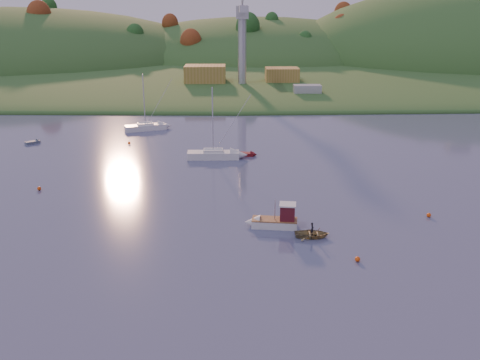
{
  "coord_description": "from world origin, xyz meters",
  "views": [
    {
      "loc": [
        -0.66,
        -23.85,
        22.95
      ],
      "look_at": [
        0.25,
        38.84,
        2.26
      ],
      "focal_mm": 40.0,
      "sensor_mm": 36.0,
      "label": 1
    }
  ],
  "objects_px": {
    "fishing_boat": "(271,220)",
    "sailboat_far": "(145,126)",
    "canoe": "(312,234)",
    "red_tender": "(249,154)",
    "grey_dinghy": "(35,142)",
    "sailboat_near": "(213,154)"
  },
  "relations": [
    {
      "from": "sailboat_near",
      "to": "grey_dinghy",
      "type": "height_order",
      "value": "sailboat_near"
    },
    {
      "from": "sailboat_near",
      "to": "canoe",
      "type": "distance_m",
      "value": 31.85
    },
    {
      "from": "canoe",
      "to": "red_tender",
      "type": "distance_m",
      "value": 31.81
    },
    {
      "from": "fishing_boat",
      "to": "canoe",
      "type": "bearing_deg",
      "value": 153.23
    },
    {
      "from": "canoe",
      "to": "grey_dinghy",
      "type": "distance_m",
      "value": 58.37
    },
    {
      "from": "canoe",
      "to": "sailboat_near",
      "type": "bearing_deg",
      "value": 22.17
    },
    {
      "from": "sailboat_near",
      "to": "red_tender",
      "type": "bearing_deg",
      "value": 14.42
    },
    {
      "from": "sailboat_near",
      "to": "canoe",
      "type": "bearing_deg",
      "value": -69.99
    },
    {
      "from": "sailboat_far",
      "to": "red_tender",
      "type": "height_order",
      "value": "sailboat_far"
    },
    {
      "from": "red_tender",
      "to": "fishing_boat",
      "type": "bearing_deg",
      "value": -77.41
    },
    {
      "from": "sailboat_near",
      "to": "grey_dinghy",
      "type": "xyz_separation_m",
      "value": [
        -31.23,
        10.27,
        -0.51
      ]
    },
    {
      "from": "fishing_boat",
      "to": "grey_dinghy",
      "type": "height_order",
      "value": "fishing_boat"
    },
    {
      "from": "sailboat_near",
      "to": "red_tender",
      "type": "distance_m",
      "value": 5.8
    },
    {
      "from": "sailboat_far",
      "to": "canoe",
      "type": "height_order",
      "value": "sailboat_far"
    },
    {
      "from": "fishing_boat",
      "to": "sailboat_far",
      "type": "distance_m",
      "value": 51.45
    },
    {
      "from": "grey_dinghy",
      "to": "sailboat_near",
      "type": "bearing_deg",
      "value": -61.31
    },
    {
      "from": "fishing_boat",
      "to": "red_tender",
      "type": "relative_size",
      "value": 1.6
    },
    {
      "from": "sailboat_far",
      "to": "red_tender",
      "type": "bearing_deg",
      "value": -64.25
    },
    {
      "from": "fishing_boat",
      "to": "sailboat_far",
      "type": "height_order",
      "value": "sailboat_far"
    },
    {
      "from": "canoe",
      "to": "sailboat_far",
      "type": "bearing_deg",
      "value": 28.07
    },
    {
      "from": "sailboat_near",
      "to": "sailboat_far",
      "type": "height_order",
      "value": "sailboat_near"
    },
    {
      "from": "red_tender",
      "to": "grey_dinghy",
      "type": "relative_size",
      "value": 1.34
    }
  ]
}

